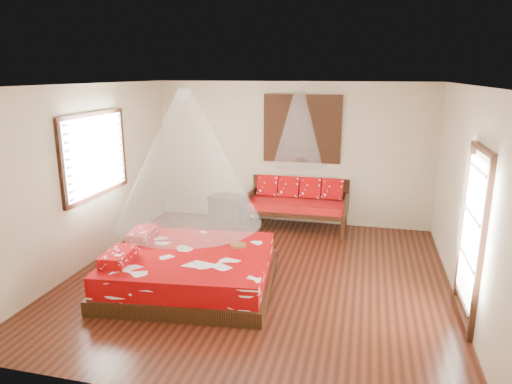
% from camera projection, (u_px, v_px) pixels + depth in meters
% --- Properties ---
extents(room, '(5.54, 5.54, 2.84)m').
position_uv_depth(room, '(259.00, 186.00, 6.47)').
color(room, black).
rests_on(room, ground).
extents(bed, '(2.49, 2.30, 0.65)m').
position_uv_depth(bed, '(190.00, 269.00, 6.48)').
color(bed, black).
rests_on(bed, floor).
extents(daybed, '(1.93, 0.86, 0.98)m').
position_uv_depth(daybed, '(298.00, 202.00, 8.89)').
color(daybed, black).
rests_on(daybed, floor).
extents(storage_chest, '(0.85, 0.70, 0.52)m').
position_uv_depth(storage_chest, '(230.00, 208.00, 9.34)').
color(storage_chest, black).
rests_on(storage_chest, floor).
extents(shutter_panel, '(1.52, 0.06, 1.32)m').
position_uv_depth(shutter_panel, '(302.00, 129.00, 8.85)').
color(shutter_panel, black).
rests_on(shutter_panel, wall_back).
extents(window_left, '(0.10, 1.74, 1.34)m').
position_uv_depth(window_left, '(96.00, 155.00, 7.21)').
color(window_left, black).
rests_on(window_left, wall_left).
extents(glazed_door, '(0.08, 1.02, 2.16)m').
position_uv_depth(glazed_door, '(471.00, 238.00, 5.36)').
color(glazed_door, black).
rests_on(glazed_door, floor).
extents(wine_tray, '(0.23, 0.23, 0.19)m').
position_uv_depth(wine_tray, '(238.00, 243.00, 6.65)').
color(wine_tray, brown).
rests_on(wine_tray, bed).
extents(mosquito_net_main, '(2.00, 2.00, 1.80)m').
position_uv_depth(mosquito_net_main, '(187.00, 159.00, 6.07)').
color(mosquito_net_main, silver).
rests_on(mosquito_net_main, ceiling).
extents(mosquito_net_daybed, '(0.94, 0.94, 1.50)m').
position_uv_depth(mosquito_net_daybed, '(299.00, 126.00, 8.38)').
color(mosquito_net_daybed, silver).
rests_on(mosquito_net_daybed, ceiling).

